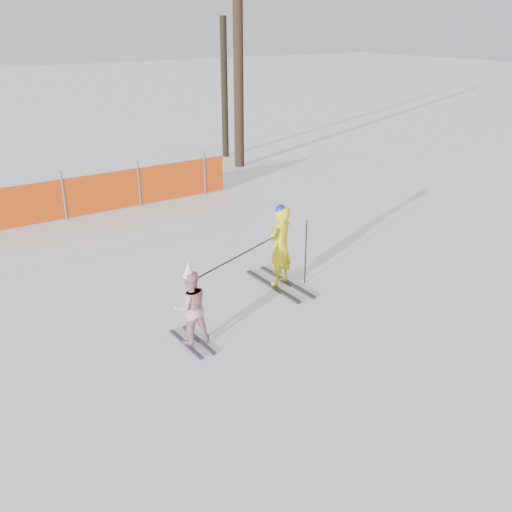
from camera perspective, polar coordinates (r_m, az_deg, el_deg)
The scene contains 5 objects.
ground at distance 9.62m, azimuth 1.69°, elevation -6.45°, with size 120.00×120.00×0.00m, color white.
adult at distance 10.54m, azimuth 2.44°, elevation 0.97°, with size 0.64×1.64×1.60m.
child at distance 8.75m, azimuth -6.58°, elevation -5.07°, with size 0.64×1.00×1.38m.
ski_poles at distance 9.90m, azimuth 0.90°, elevation 0.18°, with size 2.73×0.85×1.27m.
tree_trunks at distance 19.79m, azimuth -2.19°, elevation 17.40°, with size 0.68×1.83×6.14m.
Camera 1 is at (-4.98, -6.78, 4.68)m, focal length 40.00 mm.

